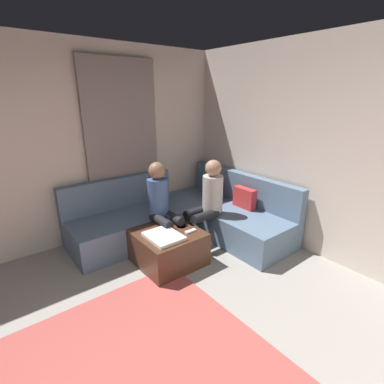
# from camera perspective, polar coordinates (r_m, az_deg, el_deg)

# --- Properties ---
(wall_left) EXTENTS (0.12, 6.00, 2.70)m
(wall_left) POSITION_cam_1_polar(r_m,az_deg,el_deg) (4.07, -31.12, 6.75)
(wall_left) COLOR beige
(wall_left) RESTS_ON ground_plane
(curtain_panel) EXTENTS (0.06, 1.10, 2.50)m
(curtain_panel) POSITION_cam_1_polar(r_m,az_deg,el_deg) (4.35, -13.56, 8.21)
(curtain_panel) COLOR gray
(curtain_panel) RESTS_ON ground_plane
(sectional_couch) EXTENTS (2.10, 2.55, 0.87)m
(sectional_couch) POSITION_cam_1_polar(r_m,az_deg,el_deg) (4.29, -1.13, -4.99)
(sectional_couch) COLOR slate
(sectional_couch) RESTS_ON ground_plane
(ottoman) EXTENTS (0.76, 0.76, 0.42)m
(ottoman) POSITION_cam_1_polar(r_m,az_deg,el_deg) (3.65, -4.82, -10.88)
(ottoman) COLOR #4C2D1E
(ottoman) RESTS_ON ground_plane
(folded_blanket) EXTENTS (0.44, 0.36, 0.04)m
(folded_blanket) POSITION_cam_1_polar(r_m,az_deg,el_deg) (3.41, -5.68, -8.80)
(folded_blanket) COLOR white
(folded_blanket) RESTS_ON ottoman
(coffee_mug) EXTENTS (0.08, 0.08, 0.10)m
(coffee_mug) POSITION_cam_1_polar(r_m,az_deg,el_deg) (3.79, -4.51, -5.35)
(coffee_mug) COLOR #334C72
(coffee_mug) RESTS_ON ottoman
(game_remote) EXTENTS (0.05, 0.15, 0.02)m
(game_remote) POSITION_cam_1_polar(r_m,az_deg,el_deg) (3.53, -0.28, -7.83)
(game_remote) COLOR white
(game_remote) RESTS_ON ottoman
(person_on_couch_back) EXTENTS (0.30, 0.60, 1.20)m
(person_on_couch_back) POSITION_cam_1_polar(r_m,az_deg,el_deg) (3.89, 3.06, -1.60)
(person_on_couch_back) COLOR black
(person_on_couch_back) RESTS_ON ground_plane
(person_on_couch_side) EXTENTS (0.60, 0.30, 1.20)m
(person_on_couch_side) POSITION_cam_1_polar(r_m,az_deg,el_deg) (3.77, -5.99, -2.40)
(person_on_couch_side) COLOR black
(person_on_couch_side) RESTS_ON ground_plane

